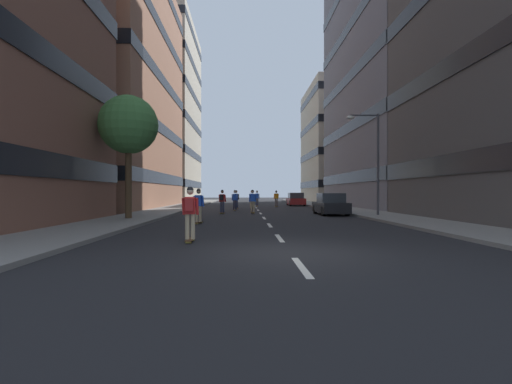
% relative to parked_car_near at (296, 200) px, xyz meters
% --- Properties ---
extents(ground_plane, '(149.26, 149.26, 0.00)m').
position_rel_parked_car_near_xyz_m(ground_plane, '(-4.83, -8.92, -0.70)').
color(ground_plane, black).
extents(sidewalk_left, '(3.39, 68.41, 0.14)m').
position_rel_parked_car_near_xyz_m(sidewalk_left, '(-12.55, -5.81, -0.63)').
color(sidewalk_left, gray).
rests_on(sidewalk_left, ground_plane).
extents(sidewalk_right, '(3.39, 68.41, 0.14)m').
position_rel_parked_car_near_xyz_m(sidewalk_right, '(2.89, -5.81, -0.63)').
color(sidewalk_right, gray).
rests_on(sidewalk_right, ground_plane).
extents(lane_markings, '(0.16, 57.20, 0.01)m').
position_rel_parked_car_near_xyz_m(lane_markings, '(-4.83, -8.30, -0.70)').
color(lane_markings, silver).
rests_on(lane_markings, ground_plane).
extents(building_left_mid, '(13.47, 22.60, 24.71)m').
position_rel_parked_car_near_xyz_m(building_left_mid, '(-20.92, -5.35, 11.75)').
color(building_left_mid, '#9E6B51').
rests_on(building_left_mid, ground_plane).
extents(building_left_far, '(13.47, 19.61, 28.81)m').
position_rel_parked_car_near_xyz_m(building_left_far, '(-20.92, 17.70, 13.79)').
color(building_left_far, '#B2A893').
rests_on(building_left_far, ground_plane).
extents(building_right_mid, '(13.47, 22.23, 35.68)m').
position_rel_parked_car_near_xyz_m(building_right_mid, '(11.26, -5.35, 17.23)').
color(building_right_mid, slate).
rests_on(building_right_mid, ground_plane).
extents(building_right_far, '(13.47, 16.80, 18.87)m').
position_rel_parked_car_near_xyz_m(building_right_far, '(11.26, 17.70, 8.83)').
color(building_right_far, '#BCB29E').
rests_on(building_right_far, ground_plane).
extents(parked_car_near, '(1.82, 4.40, 1.52)m').
position_rel_parked_car_near_xyz_m(parked_car_near, '(0.00, 0.00, 0.00)').
color(parked_car_near, maroon).
rests_on(parked_car_near, ground_plane).
extents(parked_car_mid, '(1.82, 4.40, 1.52)m').
position_rel_parked_car_near_xyz_m(parked_car_mid, '(0.00, -17.72, 0.00)').
color(parked_car_mid, black).
rests_on(parked_car_mid, ground_plane).
extents(street_tree_near, '(3.28, 3.28, 6.89)m').
position_rel_parked_car_near_xyz_m(street_tree_near, '(-12.55, -22.56, 4.64)').
color(street_tree_near, '#4C3823').
rests_on(street_tree_near, sidewalk_left).
extents(streetlamp_right, '(2.13, 0.30, 6.50)m').
position_rel_parked_car_near_xyz_m(streetlamp_right, '(2.19, -19.98, 3.44)').
color(streetlamp_right, '#3F3F44').
rests_on(streetlamp_right, sidewalk_right).
extents(skater_0, '(0.55, 0.92, 1.78)m').
position_rel_parked_car_near_xyz_m(skater_0, '(-2.55, -3.08, 0.29)').
color(skater_0, brown).
rests_on(skater_0, ground_plane).
extents(skater_1, '(0.54, 0.91, 1.78)m').
position_rel_parked_car_near_xyz_m(skater_1, '(-4.61, -1.75, 0.29)').
color(skater_1, brown).
rests_on(skater_1, ground_plane).
extents(skater_2, '(0.57, 0.92, 1.78)m').
position_rel_parked_car_near_xyz_m(skater_2, '(-5.28, -4.96, 0.29)').
color(skater_2, brown).
rests_on(skater_2, ground_plane).
extents(skater_3, '(0.55, 0.91, 1.78)m').
position_rel_parked_car_near_xyz_m(skater_3, '(-6.82, -7.36, 0.32)').
color(skater_3, brown).
rests_on(skater_3, ground_plane).
extents(skater_4, '(0.57, 0.92, 1.78)m').
position_rel_parked_car_near_xyz_m(skater_4, '(-8.36, -24.74, 0.29)').
color(skater_4, brown).
rests_on(skater_4, ground_plane).
extents(skater_5, '(0.53, 0.90, 1.78)m').
position_rel_parked_car_near_xyz_m(skater_5, '(-7.78, -31.74, 0.32)').
color(skater_5, brown).
rests_on(skater_5, ground_plane).
extents(skater_6, '(0.56, 0.92, 1.78)m').
position_rel_parked_car_near_xyz_m(skater_6, '(-5.41, -15.46, 0.29)').
color(skater_6, brown).
rests_on(skater_6, ground_plane).
extents(skater_7, '(0.53, 0.90, 1.78)m').
position_rel_parked_car_near_xyz_m(skater_7, '(-6.86, -11.45, 0.29)').
color(skater_7, brown).
rests_on(skater_7, ground_plane).
extents(skater_8, '(0.56, 0.92, 1.78)m').
position_rel_parked_car_near_xyz_m(skater_8, '(-7.68, -16.06, 0.32)').
color(skater_8, brown).
rests_on(skater_8, ground_plane).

